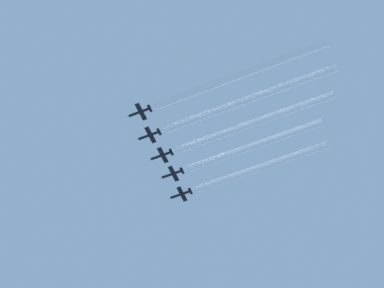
{
  "coord_description": "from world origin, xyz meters",
  "views": [
    {
      "loc": [
        -139.79,
        -71.77,
        2.62
      ],
      "look_at": [
        -0.26,
        -13.34,
        244.74
      ],
      "focal_mm": 67.86,
      "sensor_mm": 36.0,
      "label": 1
    }
  ],
  "objects_px": {
    "jet_far_left": "(139,112)",
    "jet_far_right": "(180,195)",
    "jet_inner_left": "(149,135)",
    "jet_center": "(161,156)",
    "jet_inner_right": "(172,174)"
  },
  "relations": [
    {
      "from": "jet_center",
      "to": "jet_far_right",
      "type": "height_order",
      "value": "jet_far_right"
    },
    {
      "from": "jet_center",
      "to": "jet_far_right",
      "type": "bearing_deg",
      "value": 1.24
    },
    {
      "from": "jet_far_left",
      "to": "jet_far_right",
      "type": "height_order",
      "value": "jet_far_right"
    },
    {
      "from": "jet_far_left",
      "to": "jet_center",
      "type": "height_order",
      "value": "jet_far_left"
    },
    {
      "from": "jet_center",
      "to": "jet_far_right",
      "type": "distance_m",
      "value": 20.58
    },
    {
      "from": "jet_inner_left",
      "to": "jet_far_right",
      "type": "distance_m",
      "value": 31.16
    },
    {
      "from": "jet_far_right",
      "to": "jet_inner_left",
      "type": "bearing_deg",
      "value": 179.79
    },
    {
      "from": "jet_inner_right",
      "to": "jet_far_right",
      "type": "height_order",
      "value": "jet_inner_right"
    },
    {
      "from": "jet_inner_left",
      "to": "jet_inner_right",
      "type": "xyz_separation_m",
      "value": [
        20.48,
        -0.95,
        0.31
      ]
    },
    {
      "from": "jet_far_left",
      "to": "jet_center",
      "type": "xyz_separation_m",
      "value": [
        21.34,
        0.32,
        -0.04
      ]
    },
    {
      "from": "jet_far_right",
      "to": "jet_inner_right",
      "type": "bearing_deg",
      "value": -175.54
    },
    {
      "from": "jet_inner_left",
      "to": "jet_far_right",
      "type": "xyz_separation_m",
      "value": [
        31.16,
        -0.11,
        0.3
      ]
    },
    {
      "from": "jet_inner_left",
      "to": "jet_far_right",
      "type": "relative_size",
      "value": 1.0
    },
    {
      "from": "jet_inner_right",
      "to": "jet_center",
      "type": "bearing_deg",
      "value": 177.76
    },
    {
      "from": "jet_inner_right",
      "to": "jet_far_right",
      "type": "relative_size",
      "value": 1.0
    }
  ]
}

